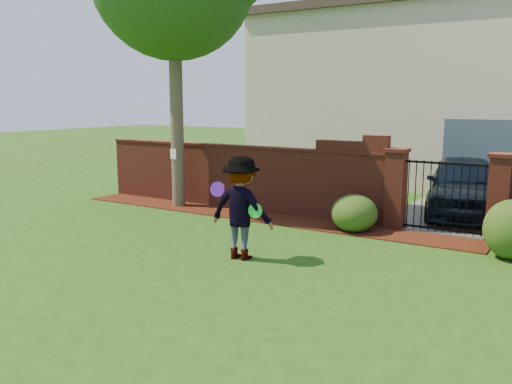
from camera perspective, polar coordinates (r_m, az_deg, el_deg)
The scene contains 15 objects.
ground at distance 10.47m, azimuth -5.06°, elevation -6.72°, with size 80.00×80.00×0.01m, color #224B12.
mulch_bed at distance 13.65m, azimuth 0.15°, elevation -2.66°, with size 11.10×1.08×0.03m, color #331309.
brick_wall at distance 14.60m, azimuth -2.02°, elevation 1.79°, with size 8.70×0.31×2.16m.
pillar_left at distance 12.71m, azimuth 14.73°, elevation 0.39°, with size 0.50×0.50×1.88m.
pillar_right at distance 12.26m, azimuth 24.59°, elevation -0.52°, with size 0.50×0.50×1.88m.
iron_gate at distance 12.46m, azimuth 19.54°, elevation -0.52°, with size 1.78×0.03×1.60m.
driveway at distance 16.48m, azimuth 22.39°, elevation -1.27°, with size 3.20×8.00×0.01m, color #65625E.
house at distance 20.63m, azimuth 17.94°, elevation 9.91°, with size 12.40×6.40×6.30m.
car at distance 14.64m, azimuth 21.39°, elevation 0.51°, with size 1.82×4.51×1.54m, color black.
paper_notice at distance 14.87m, azimuth -8.86°, elevation 4.05°, with size 0.20×0.01×0.28m, color white.
shrub_left at distance 12.29m, azimuth 10.49°, elevation -2.25°, with size 1.05×1.05×0.86m, color #1F4514.
shrub_middle at distance 11.11m, azimuth 25.72°, elevation -3.64°, with size 1.03×1.03×1.14m, color #1F4514.
man at distance 9.93m, azimuth -1.71°, elevation -1.76°, with size 1.26×0.72×1.95m, color gray.
frisbee_purple at distance 9.99m, azimuth -4.14°, elevation 0.30°, with size 0.29×0.29×0.03m, color #5C1BAD.
frisbee_green at distance 9.69m, azimuth -0.08°, elevation -2.02°, with size 0.28×0.28×0.03m, color #1CD238.
Camera 1 is at (6.05, -8.01, 2.97)m, focal length 37.35 mm.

